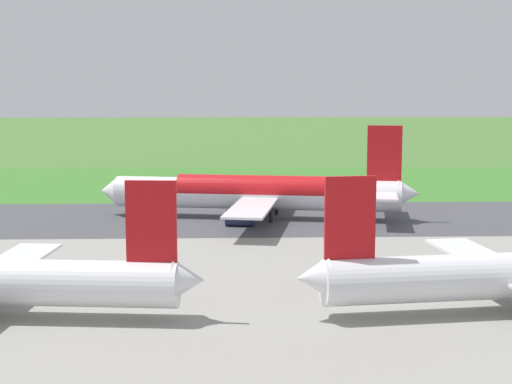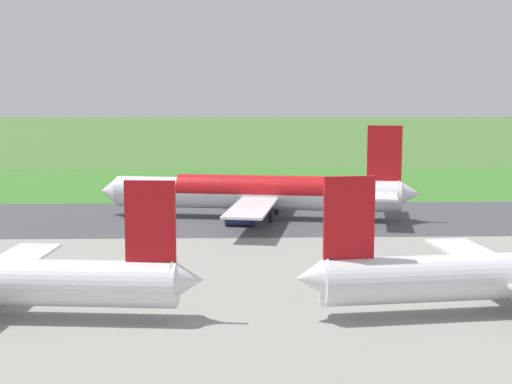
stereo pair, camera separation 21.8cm
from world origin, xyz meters
name	(u,v)px [view 2 (the right image)]	position (x,y,z in m)	size (l,w,h in m)	color
ground_plane	(241,219)	(0.00, 0.00, 0.00)	(800.00, 800.00, 0.00)	#477233
runway_asphalt	(241,218)	(0.00, 0.00, 0.03)	(600.00, 33.49, 0.06)	#47474C
apron_concrete	(247,299)	(0.00, 49.23, 0.03)	(440.00, 110.00, 0.05)	gray
grass_verge_foreground	(239,188)	(0.00, -37.97, 0.02)	(600.00, 80.00, 0.04)	#3C782B
airliner_main	(258,193)	(-2.89, 0.07, 4.35)	(53.95, 44.38, 15.88)	white
no_stopping_sign	(295,181)	(-12.05, -37.18, 1.55)	(0.60, 0.10, 2.61)	slate
traffic_cone_orange	(267,187)	(-6.08, -37.08, 0.28)	(0.40, 0.40, 0.55)	orange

